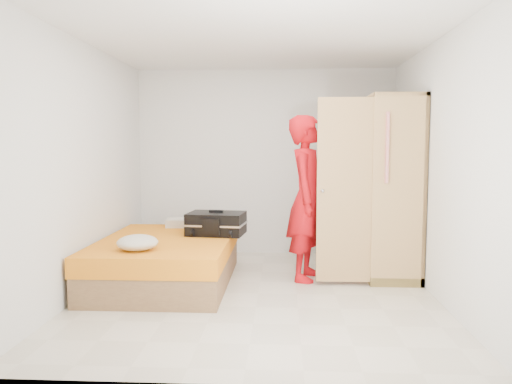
# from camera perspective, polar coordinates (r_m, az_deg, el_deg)

# --- Properties ---
(room) EXTENTS (4.00, 4.02, 2.60)m
(room) POSITION_cam_1_polar(r_m,az_deg,el_deg) (5.08, 0.25, 2.66)
(room) COLOR beige
(room) RESTS_ON ground
(bed) EXTENTS (1.42, 2.02, 0.50)m
(bed) POSITION_cam_1_polar(r_m,az_deg,el_deg) (5.73, -10.21, -7.72)
(bed) COLOR olive
(bed) RESTS_ON ground
(wardrobe) EXTENTS (1.17, 1.20, 2.10)m
(wardrobe) POSITION_cam_1_polar(r_m,az_deg,el_deg) (6.07, 14.48, 0.07)
(wardrobe) COLOR tan
(wardrobe) RESTS_ON ground
(person) EXTENTS (0.61, 0.78, 1.88)m
(person) POSITION_cam_1_polar(r_m,az_deg,el_deg) (5.73, 5.93, -0.69)
(person) COLOR red
(person) RESTS_ON ground
(suitcase) EXTENTS (0.71, 0.56, 0.29)m
(suitcase) POSITION_cam_1_polar(r_m,az_deg,el_deg) (5.86, -4.57, -3.61)
(suitcase) COLOR black
(suitcase) RESTS_ON bed
(round_cushion) EXTENTS (0.41, 0.41, 0.15)m
(round_cushion) POSITION_cam_1_polar(r_m,az_deg,el_deg) (5.11, -13.39, -5.64)
(round_cushion) COLOR beige
(round_cushion) RESTS_ON bed
(pillow) EXTENTS (0.57, 0.32, 0.10)m
(pillow) POSITION_cam_1_polar(r_m,az_deg,el_deg) (6.47, -7.71, -3.49)
(pillow) COLOR beige
(pillow) RESTS_ON bed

